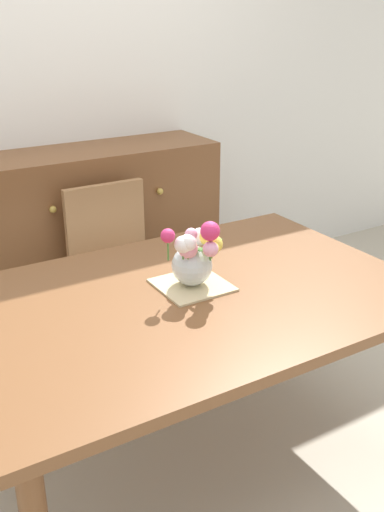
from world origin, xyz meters
TOP-DOWN VIEW (x-y plane):
  - ground_plane at (0.00, 0.00)m, footprint 12.00×12.00m
  - back_wall at (0.00, 1.60)m, footprint 7.00×0.10m
  - dining_table at (0.00, 0.00)m, footprint 1.64×1.10m
  - chair_far at (0.10, 0.89)m, footprint 0.42×0.42m
  - dresser at (0.17, 1.33)m, footprint 1.40×0.47m
  - placemat at (0.04, 0.05)m, footprint 0.25×0.25m
  - flower_vase at (0.04, 0.03)m, footprint 0.25×0.23m

SIDE VIEW (x-z plane):
  - ground_plane at x=0.00m, z-range 0.00..0.00m
  - dresser at x=0.17m, z-range 0.00..1.00m
  - chair_far at x=0.10m, z-range 0.07..0.97m
  - dining_table at x=0.00m, z-range 0.30..1.05m
  - placemat at x=0.04m, z-range 0.75..0.76m
  - flower_vase at x=0.04m, z-range 0.75..1.01m
  - back_wall at x=0.00m, z-range 0.00..2.80m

